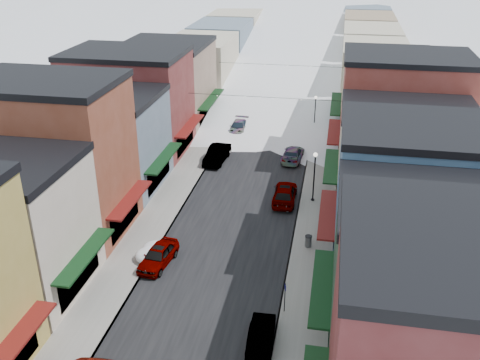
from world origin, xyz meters
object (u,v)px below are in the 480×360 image
at_px(trash_can, 308,241).
at_px(car_green_sedan, 261,335).
at_px(streetlamp_near, 314,171).
at_px(car_silver_sedan, 158,256).
at_px(car_dark_hatch, 217,154).

bearing_deg(trash_can, car_green_sedan, -100.33).
height_order(car_green_sedan, streetlamp_near, streetlamp_near).
bearing_deg(car_silver_sedan, car_dark_hatch, 97.83).
xyz_separation_m(car_dark_hatch, car_green_sedan, (8.60, -26.23, -0.17)).
bearing_deg(streetlamp_near, car_silver_sedan, -131.03).
bearing_deg(car_silver_sedan, car_green_sedan, -30.66).
xyz_separation_m(car_dark_hatch, trash_can, (10.61, -15.19, -0.21)).
xyz_separation_m(car_dark_hatch, streetlamp_near, (10.48, -7.34, 2.23)).
height_order(car_dark_hatch, streetlamp_near, streetlamp_near).
relative_size(car_silver_sedan, car_dark_hatch, 0.86).
distance_m(car_dark_hatch, car_green_sedan, 27.61).
xyz_separation_m(car_silver_sedan, car_green_sedan, (8.60, -6.84, -0.08)).
distance_m(car_dark_hatch, streetlamp_near, 12.99).
xyz_separation_m(car_silver_sedan, streetlamp_near, (10.48, 12.05, 2.32)).
bearing_deg(car_dark_hatch, streetlamp_near, -30.85).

